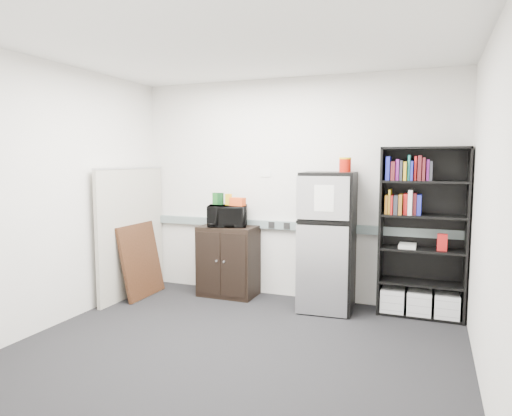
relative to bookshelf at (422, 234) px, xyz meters
The scene contains 18 objects.
floor 2.37m from the bookshelf, 134.33° to the right, with size 4.00×4.00×0.00m, color black.
wall_back 1.60m from the bookshelf, behind, with size 4.00×0.02×2.70m, color white.
wall_right 1.69m from the bookshelf, 73.25° to the right, with size 0.02×3.50×2.70m, color white.
wall_left 3.89m from the bookshelf, 156.08° to the right, with size 0.02×3.50×2.70m, color white.
ceiling 2.83m from the bookshelf, 134.33° to the right, with size 4.00×3.50×0.02m, color white.
electrical_raceway 1.54m from the bookshelf, behind, with size 3.92×0.05×0.10m, color gray.
wall_note 1.99m from the bookshelf, behind, with size 0.14×0.00×0.10m, color white.
bookshelf is the anchor object (origin of this frame).
cubicle_partition 3.46m from the bookshelf, behind, with size 0.06×1.30×1.62m.
cabinet 2.34m from the bookshelf, behind, with size 0.71×0.47×0.89m.
microwave 2.29m from the bookshelf, behind, with size 0.48×0.32×0.26m, color black.
snack_box_a 2.49m from the bookshelf, behind, with size 0.07×0.05×0.15m, color #18551C.
snack_box_b 2.42m from the bookshelf, behind, with size 0.07×0.05×0.15m, color #0C3514.
snack_box_c 2.31m from the bookshelf, behind, with size 0.07×0.05×0.14m, color gold.
snack_bag 2.16m from the bookshelf, behind, with size 0.18×0.10×0.10m, color #DD4516.
refrigerator 1.02m from the bookshelf, behind, with size 0.63×0.65×1.57m.
coffee_can 1.14m from the bookshelf, behind, with size 0.14×0.14×0.18m.
framed_poster 3.36m from the bookshelf, behind, with size 0.22×0.72×0.91m.
Camera 1 is at (1.61, -3.64, 1.71)m, focal length 32.00 mm.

